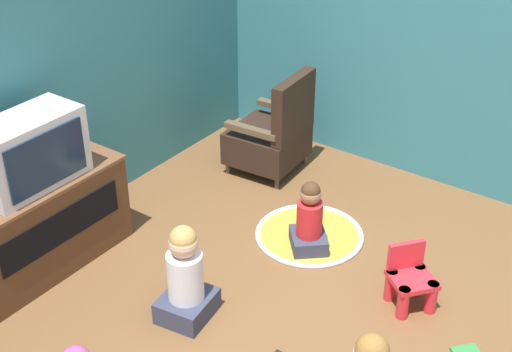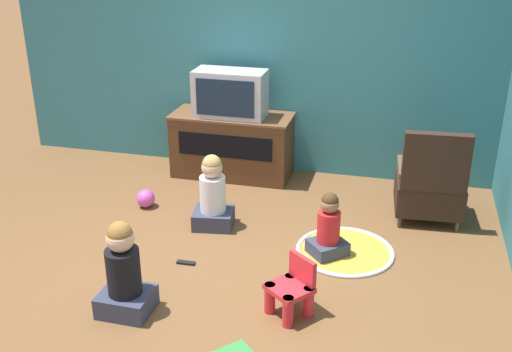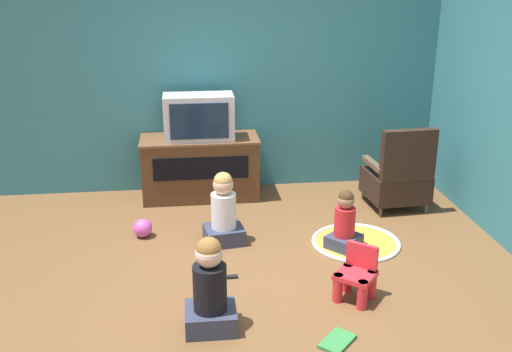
% 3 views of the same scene
% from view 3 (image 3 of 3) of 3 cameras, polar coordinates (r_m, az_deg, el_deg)
% --- Properties ---
extents(ground_plane, '(30.00, 30.00, 0.00)m').
position_cam_3_polar(ground_plane, '(4.98, 0.81, -9.69)').
color(ground_plane, brown).
extents(wall_back, '(5.35, 0.12, 2.52)m').
position_cam_3_polar(wall_back, '(6.66, -4.54, 9.37)').
color(wall_back, teal).
rests_on(wall_back, ground_plane).
extents(tv_cabinet, '(1.27, 0.54, 0.68)m').
position_cam_3_polar(tv_cabinet, '(6.54, -5.32, 0.91)').
color(tv_cabinet, '#4C2D19').
rests_on(tv_cabinet, ground_plane).
extents(television, '(0.73, 0.37, 0.48)m').
position_cam_3_polar(television, '(6.34, -5.47, 5.61)').
color(television, '#B7B7BC').
rests_on(television, tv_cabinet).
extents(black_armchair, '(0.63, 0.62, 0.90)m').
position_cam_3_polar(black_armchair, '(6.39, 13.39, -0.15)').
color(black_armchair, brown).
rests_on(black_armchair, ground_plane).
extents(yellow_kid_chair, '(0.38, 0.38, 0.42)m').
position_cam_3_polar(yellow_kid_chair, '(4.69, 9.52, -9.54)').
color(yellow_kid_chair, red).
rests_on(yellow_kid_chair, ground_plane).
extents(play_mat, '(0.82, 0.82, 0.04)m').
position_cam_3_polar(play_mat, '(5.63, 9.48, -6.26)').
color(play_mat, gold).
rests_on(play_mat, ground_plane).
extents(child_watching_left, '(0.39, 0.35, 0.69)m').
position_cam_3_polar(child_watching_left, '(5.46, -3.10, -3.50)').
color(child_watching_left, '#33384C').
rests_on(child_watching_left, ground_plane).
extents(child_watching_center, '(0.36, 0.32, 0.71)m').
position_cam_3_polar(child_watching_center, '(4.22, -4.40, -10.79)').
color(child_watching_center, '#33384C').
rests_on(child_watching_center, ground_plane).
extents(child_watching_right, '(0.38, 0.38, 0.56)m').
position_cam_3_polar(child_watching_right, '(5.43, 8.44, -4.49)').
color(child_watching_right, '#33384C').
rests_on(child_watching_right, ground_plane).
extents(toy_ball, '(0.18, 0.18, 0.18)m').
position_cam_3_polar(toy_ball, '(5.75, -10.72, -4.90)').
color(toy_ball, '#CC4CB2').
rests_on(toy_ball, ground_plane).
extents(book, '(0.30, 0.31, 0.02)m').
position_cam_3_polar(book, '(4.26, 7.74, -15.34)').
color(book, '#337F3D').
rests_on(book, ground_plane).
extents(remote_control, '(0.15, 0.05, 0.02)m').
position_cam_3_polar(remote_control, '(4.98, -2.63, -9.59)').
color(remote_control, black).
rests_on(remote_control, ground_plane).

